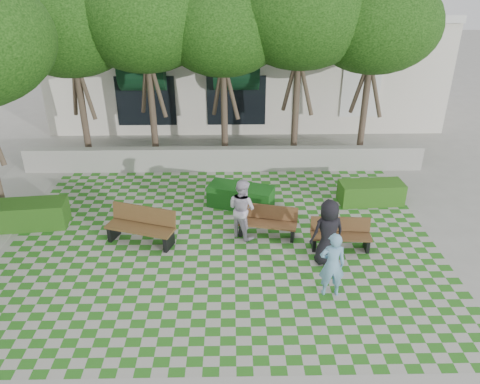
{
  "coord_description": "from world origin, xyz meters",
  "views": [
    {
      "loc": [
        0.28,
        -10.17,
        7.24
      ],
      "look_at": [
        0.5,
        1.5,
        1.4
      ],
      "focal_mm": 35.0,
      "sensor_mm": 36.0,
      "label": 1
    }
  ],
  "objects_px": {
    "bench_west": "(141,226)",
    "hedge_midright": "(241,196)",
    "bench_east": "(340,235)",
    "person_blue": "(332,265)",
    "bench_mid": "(268,222)",
    "person_white": "(242,208)",
    "hedge_west": "(28,214)",
    "hedge_east": "(371,193)",
    "person_dark": "(328,232)"
  },
  "relations": [
    {
      "from": "person_blue",
      "to": "person_white",
      "type": "bearing_deg",
      "value": -52.39
    },
    {
      "from": "bench_east",
      "to": "hedge_west",
      "type": "relative_size",
      "value": 0.75
    },
    {
      "from": "bench_mid",
      "to": "hedge_west",
      "type": "relative_size",
      "value": 0.79
    },
    {
      "from": "bench_mid",
      "to": "person_dark",
      "type": "distance_m",
      "value": 2.05
    },
    {
      "from": "bench_mid",
      "to": "person_blue",
      "type": "height_order",
      "value": "person_blue"
    },
    {
      "from": "hedge_east",
      "to": "person_blue",
      "type": "height_order",
      "value": "person_blue"
    },
    {
      "from": "hedge_west",
      "to": "person_dark",
      "type": "xyz_separation_m",
      "value": [
        8.57,
        -2.03,
        0.52
      ]
    },
    {
      "from": "bench_mid",
      "to": "hedge_west",
      "type": "distance_m",
      "value": 7.15
    },
    {
      "from": "bench_east",
      "to": "hedge_midright",
      "type": "xyz_separation_m",
      "value": [
        -2.7,
        2.48,
        -0.05
      ]
    },
    {
      "from": "person_blue",
      "to": "person_dark",
      "type": "xyz_separation_m",
      "value": [
        0.14,
        1.33,
        0.06
      ]
    },
    {
      "from": "bench_east",
      "to": "bench_mid",
      "type": "xyz_separation_m",
      "value": [
        -1.96,
        0.7,
        0.01
      ]
    },
    {
      "from": "bench_west",
      "to": "hedge_east",
      "type": "xyz_separation_m",
      "value": [
        7.12,
        2.25,
        -0.13
      ]
    },
    {
      "from": "hedge_east",
      "to": "person_dark",
      "type": "distance_m",
      "value": 3.98
    },
    {
      "from": "bench_west",
      "to": "hedge_midright",
      "type": "xyz_separation_m",
      "value": [
        2.84,
        2.06,
        -0.13
      ]
    },
    {
      "from": "person_dark",
      "to": "hedge_east",
      "type": "bearing_deg",
      "value": -136.46
    },
    {
      "from": "hedge_west",
      "to": "person_blue",
      "type": "height_order",
      "value": "person_blue"
    },
    {
      "from": "person_dark",
      "to": "hedge_west",
      "type": "bearing_deg",
      "value": -27.73
    },
    {
      "from": "hedge_midright",
      "to": "person_white",
      "type": "relative_size",
      "value": 1.16
    },
    {
      "from": "bench_east",
      "to": "hedge_west",
      "type": "xyz_separation_m",
      "value": [
        -9.08,
        1.35,
        -0.03
      ]
    },
    {
      "from": "bench_east",
      "to": "hedge_east",
      "type": "height_order",
      "value": "bench_east"
    },
    {
      "from": "bench_mid",
      "to": "hedge_east",
      "type": "relative_size",
      "value": 0.85
    },
    {
      "from": "bench_mid",
      "to": "hedge_west",
      "type": "xyz_separation_m",
      "value": [
        -7.12,
        0.66,
        -0.03
      ]
    },
    {
      "from": "bench_east",
      "to": "person_blue",
      "type": "distance_m",
      "value": 2.16
    },
    {
      "from": "hedge_east",
      "to": "person_dark",
      "type": "height_order",
      "value": "person_dark"
    },
    {
      "from": "bench_east",
      "to": "bench_west",
      "type": "height_order",
      "value": "bench_west"
    },
    {
      "from": "bench_mid",
      "to": "person_blue",
      "type": "relative_size",
      "value": 1.04
    },
    {
      "from": "bench_mid",
      "to": "person_dark",
      "type": "bearing_deg",
      "value": -30.39
    },
    {
      "from": "hedge_midright",
      "to": "bench_west",
      "type": "bearing_deg",
      "value": -144.08
    },
    {
      "from": "bench_mid",
      "to": "person_dark",
      "type": "height_order",
      "value": "person_dark"
    },
    {
      "from": "bench_west",
      "to": "hedge_west",
      "type": "relative_size",
      "value": 0.92
    },
    {
      "from": "hedge_west",
      "to": "hedge_east",
      "type": "bearing_deg",
      "value": 6.99
    },
    {
      "from": "bench_east",
      "to": "person_white",
      "type": "relative_size",
      "value": 0.94
    },
    {
      "from": "bench_west",
      "to": "hedge_midright",
      "type": "relative_size",
      "value": 0.99
    },
    {
      "from": "hedge_west",
      "to": "person_dark",
      "type": "bearing_deg",
      "value": -13.34
    },
    {
      "from": "bench_west",
      "to": "person_blue",
      "type": "relative_size",
      "value": 1.21
    },
    {
      "from": "hedge_east",
      "to": "hedge_midright",
      "type": "height_order",
      "value": "hedge_midright"
    },
    {
      "from": "bench_mid",
      "to": "hedge_midright",
      "type": "relative_size",
      "value": 0.85
    },
    {
      "from": "bench_east",
      "to": "person_blue",
      "type": "height_order",
      "value": "person_blue"
    },
    {
      "from": "bench_west",
      "to": "hedge_midright",
      "type": "height_order",
      "value": "bench_west"
    },
    {
      "from": "person_dark",
      "to": "person_white",
      "type": "bearing_deg",
      "value": -46.19
    },
    {
      "from": "bench_east",
      "to": "bench_west",
      "type": "relative_size",
      "value": 0.82
    },
    {
      "from": "bench_mid",
      "to": "person_white",
      "type": "distance_m",
      "value": 0.88
    },
    {
      "from": "hedge_east",
      "to": "bench_mid",
      "type": "bearing_deg",
      "value": -150.97
    },
    {
      "from": "bench_mid",
      "to": "hedge_midright",
      "type": "height_order",
      "value": "bench_mid"
    },
    {
      "from": "hedge_midright",
      "to": "person_white",
      "type": "xyz_separation_m",
      "value": [
        -0.01,
        -1.79,
        0.53
      ]
    },
    {
      "from": "hedge_midright",
      "to": "person_dark",
      "type": "height_order",
      "value": "person_dark"
    },
    {
      "from": "hedge_west",
      "to": "bench_west",
      "type": "bearing_deg",
      "value": -14.88
    },
    {
      "from": "bench_east",
      "to": "bench_mid",
      "type": "bearing_deg",
      "value": 164.22
    },
    {
      "from": "bench_mid",
      "to": "bench_west",
      "type": "xyz_separation_m",
      "value": [
        -3.59,
        -0.28,
        0.07
      ]
    },
    {
      "from": "bench_west",
      "to": "person_dark",
      "type": "relative_size",
      "value": 1.13
    }
  ]
}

